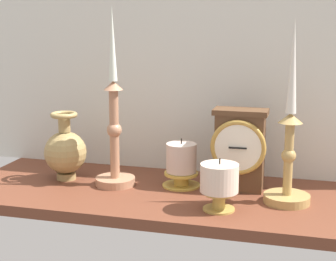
% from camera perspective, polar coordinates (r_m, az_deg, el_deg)
% --- Properties ---
extents(ground_plane, '(1.00, 0.36, 0.02)m').
position_cam_1_polar(ground_plane, '(1.22, 1.22, -7.08)').
color(ground_plane, brown).
extents(back_wall, '(1.20, 0.02, 0.65)m').
position_cam_1_polar(back_wall, '(1.33, 3.25, 9.34)').
color(back_wall, silver).
rests_on(back_wall, ground_plane).
extents(mantel_clock, '(0.12, 0.07, 0.19)m').
position_cam_1_polar(mantel_clock, '(1.21, 7.57, -1.94)').
color(mantel_clock, brown).
rests_on(mantel_clock, ground_plane).
extents(candlestick_tall_left, '(0.09, 0.09, 0.41)m').
position_cam_1_polar(candlestick_tall_left, '(1.24, -5.69, -0.40)').
color(candlestick_tall_left, '#B17B5B').
rests_on(candlestick_tall_left, ground_plane).
extents(candlestick_tall_center, '(0.10, 0.10, 0.38)m').
position_cam_1_polar(candlestick_tall_center, '(1.14, 12.67, -2.09)').
color(candlestick_tall_center, tan).
rests_on(candlestick_tall_center, ground_plane).
extents(brass_vase_bulbous, '(0.10, 0.10, 0.16)m').
position_cam_1_polar(brass_vase_bulbous, '(1.31, -10.80, -2.12)').
color(brass_vase_bulbous, '#A08650').
rests_on(brass_vase_bulbous, ground_plane).
extents(pillar_candle_front, '(0.08, 0.08, 0.11)m').
position_cam_1_polar(pillar_candle_front, '(1.09, 5.45, -5.49)').
color(pillar_candle_front, tan).
rests_on(pillar_candle_front, ground_plane).
extents(pillar_candle_near_clock, '(0.09, 0.09, 0.11)m').
position_cam_1_polar(pillar_candle_near_clock, '(1.24, 1.42, -3.60)').
color(pillar_candle_near_clock, gold).
rests_on(pillar_candle_near_clock, ground_plane).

